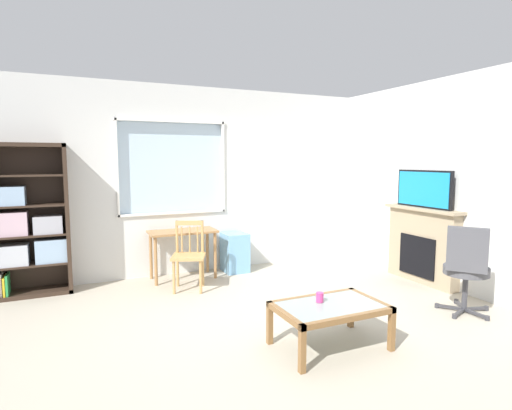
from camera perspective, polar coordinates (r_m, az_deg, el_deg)
name	(u,v)px	position (r m, az deg, el deg)	size (l,w,h in m)	color
ground	(260,321)	(4.56, 0.49, -15.86)	(6.52, 5.46, 0.02)	#B2A893
wall_back_with_window	(201,182)	(6.34, -7.70, 3.18)	(5.52, 0.15, 2.79)	silver
wall_right	(453,184)	(6.00, 25.70, 2.67)	(0.12, 4.66, 2.79)	silver
bookshelf	(28,226)	(5.89, -29.07, -2.60)	(0.90, 0.38, 1.92)	#38281E
desk_under_window	(183,238)	(5.99, -10.14, -4.59)	(0.95, 0.46, 0.70)	#A37547
wooden_chair	(189,255)	(5.52, -9.31, -6.84)	(0.54, 0.53, 0.90)	tan
plastic_drawer_unit	(235,252)	(6.35, -2.97, -6.57)	(0.35, 0.40, 0.59)	#72ADDB
fireplace	(422,245)	(6.20, 22.10, -5.13)	(0.26, 1.22, 1.05)	tan
tv	(424,189)	(6.09, 22.29, 2.08)	(0.06, 0.92, 0.52)	black
office_chair	(466,266)	(5.10, 27.19, -7.50)	(0.62, 0.57, 1.00)	#4C4C51
coffee_table	(330,310)	(3.91, 10.22, -14.21)	(0.98, 0.63, 0.40)	#8C9E99
sippy_cup	(320,297)	(3.92, 8.84, -12.54)	(0.07, 0.07, 0.09)	#DB3D84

